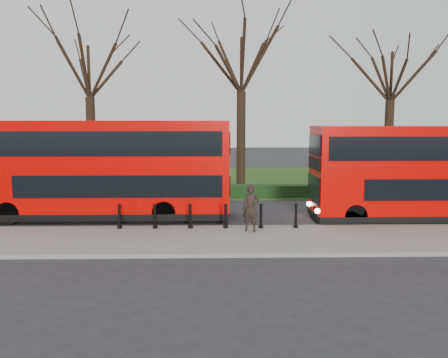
{
  "coord_description": "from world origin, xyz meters",
  "views": [
    {
      "loc": [
        0.21,
        -19.39,
        4.6
      ],
      "look_at": [
        0.65,
        0.5,
        2.0
      ],
      "focal_mm": 35.0,
      "sensor_mm": 36.0,
      "label": 1
    }
  ],
  "objects_px": {
    "bus_lead": "(105,170)",
    "bus_rear": "(433,174)",
    "pedestrian": "(251,208)",
    "bollard_row": "(208,216)"
  },
  "relations": [
    {
      "from": "bollard_row",
      "to": "bus_rear",
      "type": "relative_size",
      "value": 0.69
    },
    {
      "from": "bus_lead",
      "to": "bus_rear",
      "type": "distance_m",
      "value": 15.31
    },
    {
      "from": "bus_lead",
      "to": "bus_rear",
      "type": "xyz_separation_m",
      "value": [
        15.29,
        -0.74,
        -0.12
      ]
    },
    {
      "from": "bollard_row",
      "to": "bus_rear",
      "type": "distance_m",
      "value": 10.69
    },
    {
      "from": "bus_rear",
      "to": "pedestrian",
      "type": "distance_m",
      "value": 9.06
    },
    {
      "from": "bollard_row",
      "to": "pedestrian",
      "type": "xyz_separation_m",
      "value": [
        1.75,
        -0.59,
        0.46
      ]
    },
    {
      "from": "bus_lead",
      "to": "pedestrian",
      "type": "height_order",
      "value": "bus_lead"
    },
    {
      "from": "bollard_row",
      "to": "bus_rear",
      "type": "xyz_separation_m",
      "value": [
        10.41,
        1.85,
        1.57
      ]
    },
    {
      "from": "bollard_row",
      "to": "bus_lead",
      "type": "xyz_separation_m",
      "value": [
        -4.89,
        2.58,
        1.7
      ]
    },
    {
      "from": "bus_lead",
      "to": "pedestrian",
      "type": "bearing_deg",
      "value": -25.54
    }
  ]
}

